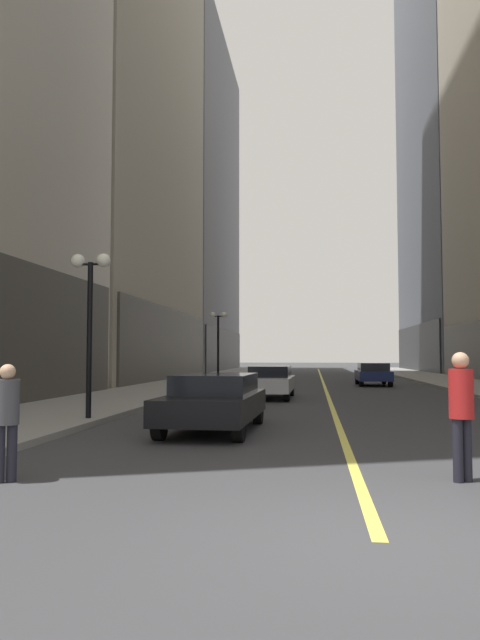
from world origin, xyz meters
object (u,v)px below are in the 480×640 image
Objects in this scene: street_lamp_left_far at (218,331)px; pedestrian_in_red_jacket at (461,405)px; car_silver at (270,381)px; pedestrian_with_orange_bag at (7,413)px; street_lamp_left_near at (90,298)px; car_navy at (373,373)px; car_black at (214,400)px.

pedestrian_in_red_jacket is at bearing -73.82° from street_lamp_left_far.
street_lamp_left_far is (-4.01, 11.35, 2.54)m from car_silver.
pedestrian_with_orange_bag is 6.39m from pedestrian_in_red_jacket.
street_lamp_left_far reaches higher than pedestrian_with_orange_bag.
car_silver is at bearing 103.73° from pedestrian_in_red_jacket.
street_lamp_left_far is at bearing 90.00° from street_lamp_left_near.
car_silver is 12.03m from car_navy.
pedestrian_with_orange_bag is at bearing -108.61° from car_black.
car_black and car_silver have the same top height.
car_navy is 9.59m from street_lamp_left_far.
car_black is 1.00× the size of car_silver.
pedestrian_with_orange_bag is at bearing -105.77° from car_navy.
car_black is at bearing 71.39° from pedestrian_with_orange_bag.
pedestrian_with_orange_bag is at bearing -98.63° from car_silver.
car_silver is 16.16m from pedestrian_in_red_jacket.
pedestrian_in_red_jacket reaches higher than car_navy.
pedestrian_with_orange_bag reaches higher than car_silver.
car_black is 2.84× the size of pedestrian_with_orange_bag.
pedestrian_with_orange_bag is (-1.97, -5.85, 0.23)m from car_black.
street_lamp_left_near is 20.97m from street_lamp_left_far.
pedestrian_with_orange_bag is at bearing -172.69° from pedestrian_in_red_jacket.
street_lamp_left_far is (0.00, 20.97, 0.00)m from street_lamp_left_near.
street_lamp_left_near is at bearing 163.34° from car_black.
street_lamp_left_far is at bearing 98.98° from car_black.
car_silver is 1.05× the size of street_lamp_left_far.
pedestrian_in_red_jacket reaches higher than pedestrian_with_orange_bag.
car_navy is 2.39× the size of pedestrian_in_red_jacket.
street_lamp_left_near reaches higher than pedestrian_with_orange_bag.
street_lamp_left_near reaches higher than car_silver.
street_lamp_left_far is at bearing 106.18° from pedestrian_in_red_jacket.
pedestrian_in_red_jacket is at bearing -76.27° from car_silver.
car_navy is (5.75, 21.50, -0.00)m from car_black.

